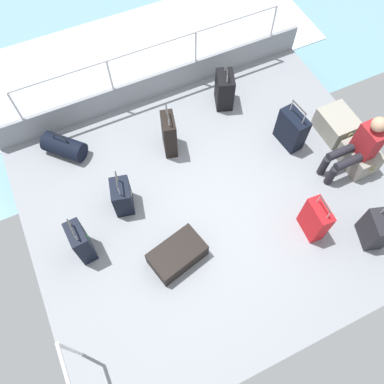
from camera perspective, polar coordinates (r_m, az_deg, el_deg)
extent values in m
cube|color=gray|center=(5.54, 3.63, -1.26)|extent=(4.40, 5.20, 0.06)
cube|color=gray|center=(6.50, -5.24, 15.42)|extent=(0.06, 5.20, 0.45)
cylinder|color=silver|center=(6.19, -23.75, 10.05)|extent=(0.04, 0.04, 1.00)
cylinder|color=silver|center=(6.19, -11.57, 14.98)|extent=(0.04, 0.04, 1.00)
cylinder|color=silver|center=(6.49, 0.52, 19.04)|extent=(0.04, 0.04, 1.00)
cylinder|color=silver|center=(7.06, 11.55, 21.94)|extent=(0.04, 0.04, 1.00)
cylinder|color=silver|center=(5.97, -5.87, 20.57)|extent=(0.04, 4.16, 0.04)
cylinder|color=silver|center=(4.63, -17.35, -21.25)|extent=(0.04, 0.04, 0.95)
cube|color=white|center=(7.88, -9.12, 19.25)|extent=(2.40, 7.28, 0.01)
cube|color=gray|center=(6.41, 20.46, 9.30)|extent=(0.57, 0.46, 0.35)
torus|color=tan|center=(6.47, 19.19, 11.62)|extent=(0.02, 0.12, 0.12)
torus|color=tan|center=(6.25, 22.16, 7.66)|extent=(0.02, 0.12, 0.12)
cube|color=gray|center=(6.15, 23.31, 4.75)|extent=(0.53, 0.40, 0.36)
torus|color=tan|center=(6.18, 22.11, 7.08)|extent=(0.02, 0.12, 0.12)
torus|color=tan|center=(6.02, 25.02, 3.09)|extent=(0.02, 0.12, 0.12)
cube|color=maroon|center=(5.81, 24.39, 6.83)|extent=(0.34, 0.20, 0.48)
sphere|color=tan|center=(5.55, 25.76, 8.93)|extent=(0.20, 0.20, 0.20)
cylinder|color=black|center=(5.76, 21.96, 4.10)|extent=(0.12, 0.40, 0.12)
cylinder|color=black|center=(5.83, 19.74, 2.28)|extent=(0.11, 0.11, 0.36)
cylinder|color=black|center=(5.82, 20.97, 5.48)|extent=(0.12, 0.40, 0.12)
cylinder|color=black|center=(5.88, 18.78, 3.66)|extent=(0.11, 0.11, 0.36)
cube|color=black|center=(5.70, -3.38, 8.43)|extent=(0.40, 0.27, 0.68)
cylinder|color=#A5A8AD|center=(5.44, -3.81, 12.05)|extent=(0.02, 0.02, 0.18)
cylinder|color=#A5A8AD|center=(5.30, -3.44, 10.25)|extent=(0.02, 0.02, 0.18)
cylinder|color=#2D2D2D|center=(5.30, -3.68, 11.78)|extent=(0.24, 0.08, 0.02)
cube|color=green|center=(5.67, -2.44, 8.82)|extent=(0.05, 0.02, 0.08)
cube|color=black|center=(5.04, -2.17, -9.17)|extent=(0.57, 0.78, 0.27)
cube|color=green|center=(5.08, 1.01, -6.65)|extent=(0.05, 0.02, 0.08)
cube|color=black|center=(5.99, 14.38, 8.90)|extent=(0.48, 0.27, 0.58)
cylinder|color=#A5A8AD|center=(5.75, 14.42, 12.21)|extent=(0.02, 0.02, 0.20)
cylinder|color=#A5A8AD|center=(5.64, 16.13, 10.31)|extent=(0.02, 0.02, 0.20)
cylinder|color=#2D2D2D|center=(5.62, 15.51, 11.92)|extent=(0.30, 0.05, 0.02)
cube|color=green|center=(5.94, 15.60, 10.19)|extent=(0.05, 0.01, 0.08)
cube|color=red|center=(5.29, 17.62, -3.87)|extent=(0.40, 0.22, 0.61)
cylinder|color=#A5A8AD|center=(5.00, 18.12, -0.96)|extent=(0.02, 0.02, 0.14)
cylinder|color=#A5A8AD|center=(4.93, 19.43, -3.20)|extent=(0.02, 0.02, 0.14)
cylinder|color=#2D2D2D|center=(4.91, 19.00, -1.71)|extent=(0.25, 0.04, 0.02)
cube|color=white|center=(5.24, 18.85, -2.99)|extent=(0.05, 0.01, 0.08)
cube|color=black|center=(6.33, 4.78, 14.71)|extent=(0.45, 0.37, 0.58)
cylinder|color=#A5A8AD|center=(6.14, 4.90, 17.87)|extent=(0.02, 0.02, 0.17)
cylinder|color=#A5A8AD|center=(5.98, 5.20, 16.35)|extent=(0.02, 0.02, 0.17)
cylinder|color=#2D2D2D|center=(6.00, 5.11, 17.68)|extent=(0.24, 0.10, 0.02)
cube|color=silver|center=(6.28, 6.09, 15.31)|extent=(0.05, 0.02, 0.08)
cube|color=black|center=(5.10, -15.99, -7.08)|extent=(0.37, 0.22, 0.64)
cylinder|color=#A5A8AD|center=(4.80, -17.59, -4.29)|extent=(0.02, 0.02, 0.15)
cylinder|color=#A5A8AD|center=(4.70, -16.69, -6.40)|extent=(0.02, 0.02, 0.15)
cylinder|color=#2D2D2D|center=(4.68, -17.38, -4.97)|extent=(0.24, 0.04, 0.02)
cube|color=green|center=(5.05, -15.07, -6.38)|extent=(0.05, 0.01, 0.08)
cube|color=black|center=(5.56, 25.31, -4.97)|extent=(0.44, 0.35, 0.52)
cylinder|color=#A5A8AD|center=(5.33, 26.26, -2.43)|extent=(0.02, 0.02, 0.14)
cube|color=black|center=(5.33, -10.21, -0.68)|extent=(0.40, 0.32, 0.51)
cylinder|color=#A5A8AD|center=(5.07, -10.98, 2.26)|extent=(0.02, 0.02, 0.21)
cylinder|color=#A5A8AD|center=(4.96, -10.72, 0.19)|extent=(0.02, 0.02, 0.21)
cylinder|color=#2D2D2D|center=(4.92, -11.06, 1.85)|extent=(0.23, 0.07, 0.02)
cube|color=white|center=(5.29, -8.89, -0.25)|extent=(0.05, 0.02, 0.08)
cylinder|color=black|center=(6.10, -18.25, 6.34)|extent=(0.66, 0.65, 0.30)
torus|color=black|center=(5.97, -18.68, 7.21)|extent=(0.20, 0.19, 0.26)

